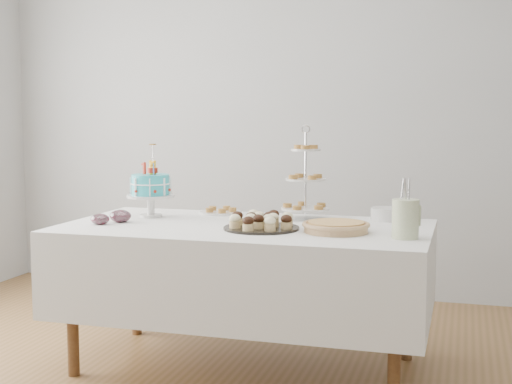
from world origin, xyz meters
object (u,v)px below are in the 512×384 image
(birthday_cake, at_px, (151,197))
(pie, at_px, (336,226))
(cupcake_tray, at_px, (261,221))
(pastry_plate, at_px, (221,211))
(plate_stack, at_px, (387,214))
(utensil_pitcher, at_px, (406,217))
(table, at_px, (245,268))
(tiered_stand, at_px, (305,180))
(jam_bowl_a, at_px, (100,219))
(jam_bowl_b, at_px, (120,216))

(birthday_cake, height_order, pie, birthday_cake)
(cupcake_tray, relative_size, pastry_plate, 1.57)
(plate_stack, distance_m, utensil_pitcher, 0.60)
(table, bearing_deg, tiered_stand, 51.80)
(tiered_stand, height_order, pastry_plate, tiered_stand)
(pie, distance_m, utensil_pitcher, 0.36)
(pastry_plate, height_order, jam_bowl_a, jam_bowl_a)
(jam_bowl_b, bearing_deg, utensil_pitcher, -3.31)
(table, xyz_separation_m, cupcake_tray, (0.12, -0.10, 0.27))
(cupcake_tray, xyz_separation_m, tiered_stand, (0.13, 0.42, 0.18))
(jam_bowl_b, bearing_deg, birthday_cake, 72.59)
(birthday_cake, bearing_deg, table, 8.72)
(birthday_cake, distance_m, jam_bowl_a, 0.37)
(birthday_cake, bearing_deg, jam_bowl_b, -85.07)
(tiered_stand, xyz_separation_m, jam_bowl_b, (-0.93, -0.40, -0.19))
(table, height_order, utensil_pitcher, utensil_pitcher)
(jam_bowl_a, height_order, jam_bowl_b, jam_bowl_b)
(cupcake_tray, height_order, jam_bowl_a, cupcake_tray)
(birthday_cake, xyz_separation_m, jam_bowl_b, (-0.07, -0.23, -0.08))
(plate_stack, relative_size, jam_bowl_b, 1.52)
(cupcake_tray, xyz_separation_m, plate_stack, (0.57, 0.50, -0.01))
(tiered_stand, distance_m, utensil_pitcher, 0.78)
(pie, relative_size, pastry_plate, 1.36)
(table, relative_size, birthday_cake, 4.62)
(pastry_plate, distance_m, jam_bowl_b, 0.63)
(pie, relative_size, tiered_stand, 0.64)
(jam_bowl_b, bearing_deg, pastry_plate, 50.11)
(cupcake_tray, bearing_deg, pastry_plate, 128.08)
(cupcake_tray, distance_m, jam_bowl_b, 0.80)
(plate_stack, height_order, jam_bowl_b, same)
(pie, distance_m, pastry_plate, 0.92)
(plate_stack, distance_m, pastry_plate, 0.97)
(pie, height_order, pastry_plate, pie)
(jam_bowl_b, xyz_separation_m, utensil_pitcher, (1.52, -0.09, 0.07))
(table, xyz_separation_m, pastry_plate, (-0.28, 0.40, 0.24))
(pie, bearing_deg, tiered_stand, 120.96)
(cupcake_tray, bearing_deg, jam_bowl_a, -174.47)
(tiered_stand, xyz_separation_m, jam_bowl_a, (-1.00, -0.51, -0.19))
(pie, xyz_separation_m, jam_bowl_a, (-1.25, -0.10, -0.00))
(birthday_cake, height_order, cupcake_tray, birthday_cake)
(tiered_stand, relative_size, utensil_pitcher, 1.86)
(tiered_stand, bearing_deg, plate_stack, 10.35)
(plate_stack, height_order, jam_bowl_a, plate_stack)
(cupcake_tray, height_order, plate_stack, cupcake_tray)
(jam_bowl_a, distance_m, utensil_pitcher, 1.59)
(jam_bowl_a, bearing_deg, pastry_plate, 51.32)
(cupcake_tray, relative_size, jam_bowl_a, 3.93)
(jam_bowl_a, distance_m, jam_bowl_b, 0.12)
(plate_stack, height_order, utensil_pitcher, utensil_pitcher)
(cupcake_tray, height_order, jam_bowl_b, cupcake_tray)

